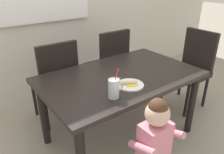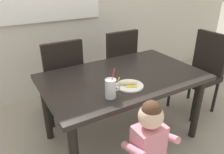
# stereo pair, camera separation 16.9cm
# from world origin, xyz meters

# --- Properties ---
(ground_plane) EXTENTS (24.00, 24.00, 0.00)m
(ground_plane) POSITION_xyz_m (0.00, 0.00, 0.00)
(ground_plane) COLOR #9E9384
(dining_table) EXTENTS (1.46, 0.90, 0.72)m
(dining_table) POSITION_xyz_m (0.00, 0.00, 0.63)
(dining_table) COLOR black
(dining_table) RESTS_ON ground
(dining_chair_left) EXTENTS (0.44, 0.45, 0.96)m
(dining_chair_left) POSITION_xyz_m (-0.38, 0.64, 0.54)
(dining_chair_left) COLOR black
(dining_chair_left) RESTS_ON ground
(dining_chair_right) EXTENTS (0.44, 0.45, 0.96)m
(dining_chair_right) POSITION_xyz_m (0.37, 0.69, 0.54)
(dining_chair_right) COLOR black
(dining_chair_right) RESTS_ON ground
(dining_chair_far) EXTENTS (0.44, 0.44, 0.96)m
(dining_chair_far) POSITION_xyz_m (1.13, 0.00, 0.54)
(dining_chair_far) COLOR black
(dining_chair_far) RESTS_ON ground
(toddler_standing) EXTENTS (0.33, 0.24, 0.84)m
(toddler_standing) POSITION_xyz_m (-0.20, -0.64, 0.53)
(toddler_standing) COLOR #3F4760
(toddler_standing) RESTS_ON ground
(milk_cup) EXTENTS (0.13, 0.09, 0.25)m
(milk_cup) POSITION_xyz_m (-0.30, -0.28, 0.78)
(milk_cup) COLOR silver
(milk_cup) RESTS_ON dining_table
(snack_plate) EXTENTS (0.23, 0.23, 0.01)m
(snack_plate) POSITION_xyz_m (-0.07, -0.21, 0.72)
(snack_plate) COLOR white
(snack_plate) RESTS_ON dining_table
(peeled_banana) EXTENTS (0.17, 0.14, 0.07)m
(peeled_banana) POSITION_xyz_m (-0.08, -0.20, 0.75)
(peeled_banana) COLOR #F4EAC6
(peeled_banana) RESTS_ON snack_plate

